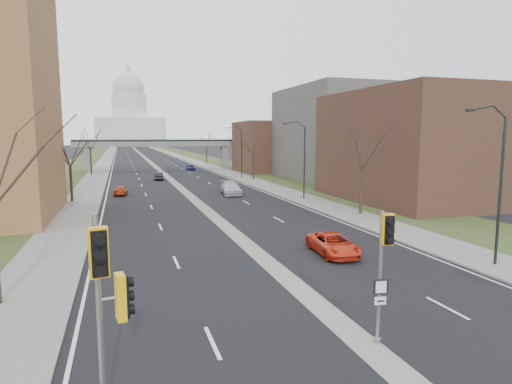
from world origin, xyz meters
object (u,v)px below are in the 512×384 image
car_left_far (158,176)px  car_left_near (121,190)px  car_right_far (191,167)px  signal_pole_median (384,254)px  car_right_mid (231,188)px  car_right_near (333,244)px  signal_pole_left (108,289)px

car_left_far → car_left_near: bearing=71.2°
car_left_far → car_right_far: bearing=-113.4°
car_left_near → car_right_far: bearing=-104.6°
signal_pole_median → car_left_near: size_ratio=1.29×
car_right_far → car_right_mid: bearing=-94.3°
car_right_near → car_right_far: car_right_near is taller
signal_pole_median → signal_pole_left: bearing=-161.4°
car_right_near → car_right_mid: size_ratio=0.85×
signal_pole_left → car_right_mid: signal_pole_left is taller
signal_pole_left → car_left_far: (6.22, 60.73, -2.87)m
car_left_far → signal_pole_left: bearing=84.6°
signal_pole_median → car_right_near: (3.90, 10.88, -2.63)m
signal_pole_left → signal_pole_median: signal_pole_left is taller
car_right_far → signal_pole_left: bearing=-102.8°
signal_pole_left → car_left_near: (0.29, 43.69, -2.88)m
signal_pole_median → car_right_far: 78.37m
car_right_near → car_right_far: size_ratio=1.23×
car_right_mid → signal_pole_left: bearing=-102.8°
car_right_near → signal_pole_median: bearing=-105.5°
car_left_near → signal_pole_median: bearing=108.3°
car_right_near → signal_pole_left: bearing=-131.5°
signal_pole_left → car_right_near: 17.79m
car_left_near → car_right_near: size_ratio=0.79×
car_right_far → car_left_far: bearing=-116.3°
signal_pole_left → car_right_mid: size_ratio=1.00×
signal_pole_median → car_right_far: size_ratio=1.26×
car_left_far → car_right_near: car_right_near is taller
signal_pole_left → car_right_far: signal_pole_left is taller
car_right_mid → car_left_near: bearing=170.2°
car_left_near → car_left_far: (5.94, 17.04, 0.01)m
signal_pole_median → car_right_near: size_ratio=1.03×
signal_pole_median → car_right_mid: size_ratio=0.87×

